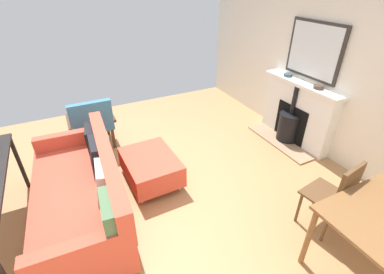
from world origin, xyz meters
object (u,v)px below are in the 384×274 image
mantel_bowl_near (288,75)px  mantel_bowl_far (318,87)px  dining_chair_near_fireplace (336,194)px  fireplace (295,116)px  ottoman (151,167)px  armchair_accent (92,121)px  sofa (84,193)px

mantel_bowl_near → mantel_bowl_far: 0.60m
mantel_bowl_near → dining_chair_near_fireplace: mantel_bowl_near is taller
fireplace → ottoman: 2.44m
dining_chair_near_fireplace → fireplace: bearing=-122.9°
mantel_bowl_far → armchair_accent: 3.36m
mantel_bowl_near → fireplace: bearing=88.1°
mantel_bowl_near → ottoman: 2.59m
fireplace → mantel_bowl_far: size_ratio=10.27×
fireplace → dining_chair_near_fireplace: (1.02, 1.58, 0.07)m
mantel_bowl_near → dining_chair_near_fireplace: 2.22m
mantel_bowl_far → ottoman: (2.45, -0.31, -0.79)m
ottoman → dining_chair_near_fireplace: dining_chair_near_fireplace is taller
fireplace → ottoman: bearing=-0.6°
mantel_bowl_near → dining_chair_near_fireplace: (1.03, 1.90, -0.51)m
fireplace → ottoman: fireplace is taller
ottoman → armchair_accent: size_ratio=0.99×
armchair_accent → mantel_bowl_near: bearing=163.4°
mantel_bowl_far → armchair_accent: bearing=-26.6°
ottoman → armchair_accent: (0.52, -1.17, 0.24)m
armchair_accent → dining_chair_near_fireplace: 3.38m
mantel_bowl_near → mantel_bowl_far: (0.00, 0.60, 0.00)m
mantel_bowl_near → armchair_accent: 3.14m
fireplace → mantel_bowl_near: 0.66m
sofa → armchair_accent: size_ratio=2.32×
mantel_bowl_far → ottoman: mantel_bowl_far is taller
sofa → dining_chair_near_fireplace: dining_chair_near_fireplace is taller
sofa → dining_chair_near_fireplace: size_ratio=2.23×
mantel_bowl_far → sofa: bearing=-0.6°
mantel_bowl_near → ottoman: size_ratio=0.15×
fireplace → mantel_bowl_near: bearing=-91.9°
fireplace → armchair_accent: bearing=-22.1°
dining_chair_near_fireplace → mantel_bowl_far: bearing=-128.6°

